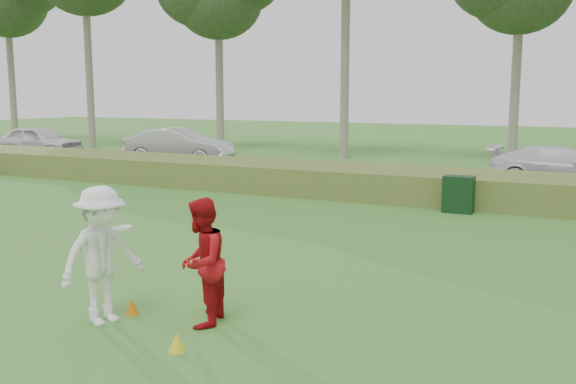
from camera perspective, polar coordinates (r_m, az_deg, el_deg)
The scene contains 11 objects.
ground at distance 10.11m, azimuth -10.08°, elevation -10.48°, with size 120.00×120.00×0.00m, color #2F6E24.
reed_strip at distance 20.69m, azimuth 9.68°, elevation 0.74°, with size 80.00×3.00×0.90m, color #536528.
park_road at distance 25.55m, azimuth 12.79°, elevation 1.22°, with size 80.00×6.00×0.06m, color #2D2D2D.
player_white at distance 9.63m, azimuth -16.22°, elevation -5.43°, with size 1.10×1.46×2.01m.
player_red at distance 9.27m, azimuth -7.69°, elevation -6.21°, with size 0.90×0.70×1.85m, color #B20F15.
cone_orange at distance 10.13m, azimuth -13.72°, elevation -9.87°, with size 0.21×0.21×0.23m, color orange.
cone_yellow at distance 8.64m, azimuth -9.85°, elevation -13.01°, with size 0.22×0.22×0.24m, color yellow.
utility_cabinet at distance 18.48m, azimuth 14.92°, elevation -0.20°, with size 0.82×0.51×1.03m, color black.
car_left at distance 35.61m, azimuth -21.24°, elevation 4.26°, with size 1.86×4.62×1.57m, color white.
car_mid at distance 29.91m, azimuth -9.65°, elevation 4.04°, with size 1.74×5.00×1.65m, color silver.
car_right at distance 24.25m, azimuth 23.09°, elevation 2.07°, with size 1.96×4.82×1.40m, color white.
Camera 1 is at (5.65, -7.70, 3.32)m, focal length 40.00 mm.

